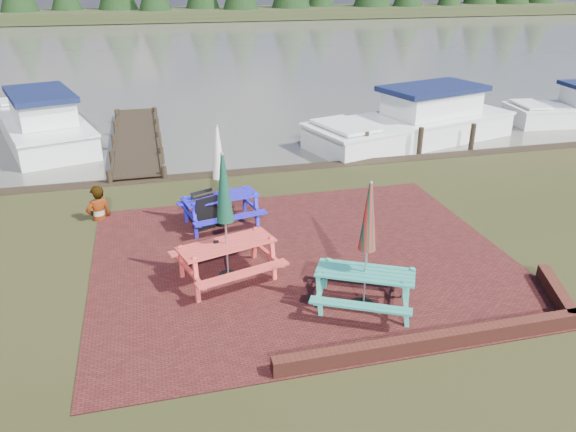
% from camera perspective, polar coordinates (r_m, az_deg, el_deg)
% --- Properties ---
extents(ground, '(120.00, 120.00, 0.00)m').
position_cam_1_polar(ground, '(11.58, 2.83, -6.71)').
color(ground, black).
rests_on(ground, ground).
extents(paving, '(9.00, 7.50, 0.02)m').
position_cam_1_polar(paving, '(12.41, 1.50, -4.39)').
color(paving, '#3A1312').
rests_on(paving, ground).
extents(brick_wall, '(6.21, 1.79, 0.30)m').
position_cam_1_polar(brick_wall, '(10.47, 18.34, -10.76)').
color(brick_wall, '#4C1E16').
rests_on(brick_wall, ground).
extents(water, '(120.00, 60.00, 0.02)m').
position_cam_1_polar(water, '(46.98, -10.82, 16.35)').
color(water, '#4C4A41').
rests_on(water, ground).
extents(picnic_table_teal, '(2.34, 2.26, 2.51)m').
position_cam_1_polar(picnic_table_teal, '(10.43, 7.90, -5.06)').
color(picnic_table_teal, teal).
rests_on(picnic_table_teal, ground).
extents(picnic_table_red, '(2.34, 2.20, 2.69)m').
position_cam_1_polar(picnic_table_red, '(11.30, -6.29, -2.22)').
color(picnic_table_red, '#CC3B34').
rests_on(picnic_table_red, ground).
extents(picnic_table_blue, '(2.12, 1.96, 2.53)m').
position_cam_1_polar(picnic_table_blue, '(13.80, -6.91, 2.48)').
color(picnic_table_blue, '#1D18B5').
rests_on(picnic_table_blue, ground).
extents(chalkboard, '(0.62, 0.75, 0.94)m').
position_cam_1_polar(chalkboard, '(13.74, -8.42, 0.47)').
color(chalkboard, black).
rests_on(chalkboard, ground).
extents(jetty, '(1.76, 9.08, 1.00)m').
position_cam_1_polar(jetty, '(21.58, -15.12, 7.58)').
color(jetty, black).
rests_on(jetty, ground).
extents(boat_jetty, '(4.74, 8.10, 2.22)m').
position_cam_1_polar(boat_jetty, '(23.40, -23.70, 8.52)').
color(boat_jetty, white).
rests_on(boat_jetty, ground).
extents(boat_near, '(8.65, 4.99, 2.22)m').
position_cam_1_polar(boat_near, '(22.02, 12.73, 9.08)').
color(boat_near, white).
rests_on(boat_near, ground).
extents(person, '(0.77, 0.66, 1.79)m').
position_cam_1_polar(person, '(14.80, -19.02, 2.84)').
color(person, gray).
rests_on(person, ground).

